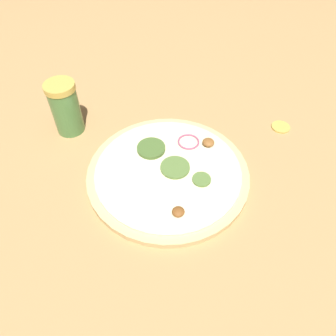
# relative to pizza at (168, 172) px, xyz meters

# --- Properties ---
(ground_plane) EXTENTS (3.00, 3.00, 0.00)m
(ground_plane) POSITION_rel_pizza_xyz_m (0.00, -0.00, -0.01)
(ground_plane) COLOR tan
(pizza) EXTENTS (0.30, 0.30, 0.03)m
(pizza) POSITION_rel_pizza_xyz_m (0.00, 0.00, 0.00)
(pizza) COLOR #D6B77A
(pizza) RESTS_ON ground_plane
(spice_jar) EXTENTS (0.06, 0.06, 0.11)m
(spice_jar) POSITION_rel_pizza_xyz_m (-0.19, -0.15, 0.05)
(spice_jar) COLOR #4C7F42
(spice_jar) RESTS_ON ground_plane
(loose_cap) EXTENTS (0.04, 0.04, 0.01)m
(loose_cap) POSITION_rel_pizza_xyz_m (-0.05, 0.27, -0.00)
(loose_cap) COLOR gold
(loose_cap) RESTS_ON ground_plane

